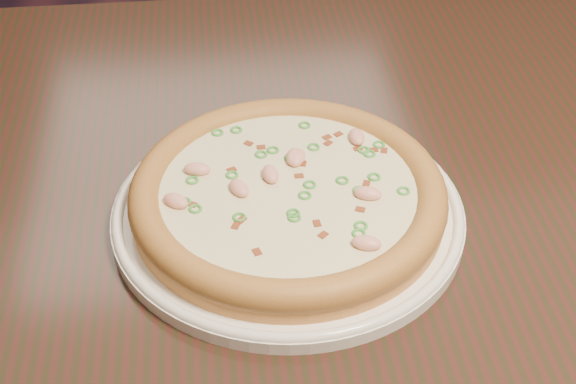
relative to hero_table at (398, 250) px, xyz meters
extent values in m
plane|color=black|center=(-0.13, 0.41, -0.65)|extent=(9.00, 9.00, 0.00)
cube|color=black|center=(0.00, 0.00, 0.08)|extent=(1.20, 0.80, 0.04)
cylinder|color=white|center=(-0.12, -0.05, 0.10)|extent=(0.31, 0.31, 0.01)
torus|color=white|center=(-0.12, -0.05, 0.11)|extent=(0.31, 0.31, 0.01)
cylinder|color=#CC8B3F|center=(-0.12, -0.05, 0.12)|extent=(0.27, 0.27, 0.02)
torus|color=#AB783B|center=(-0.12, -0.05, 0.13)|extent=(0.28, 0.28, 0.03)
cylinder|color=beige|center=(-0.12, -0.05, 0.13)|extent=(0.23, 0.23, 0.00)
ellipsoid|color=#F2B29E|center=(-0.11, -0.01, 0.14)|extent=(0.02, 0.03, 0.01)
ellipsoid|color=#F2B29E|center=(-0.05, 0.01, 0.14)|extent=(0.02, 0.02, 0.01)
ellipsoid|color=#F2B29E|center=(-0.11, -0.01, 0.14)|extent=(0.02, 0.03, 0.01)
ellipsoid|color=#F2B29E|center=(-0.05, -0.07, 0.14)|extent=(0.03, 0.02, 0.01)
ellipsoid|color=#F2B29E|center=(-0.20, -0.02, 0.14)|extent=(0.03, 0.02, 0.01)
ellipsoid|color=#F2B29E|center=(-0.22, -0.06, 0.14)|extent=(0.03, 0.03, 0.01)
ellipsoid|color=#F2B29E|center=(-0.13, -0.03, 0.14)|extent=(0.02, 0.03, 0.01)
ellipsoid|color=#F2B29E|center=(-0.16, -0.05, 0.14)|extent=(0.02, 0.03, 0.01)
ellipsoid|color=#F2B29E|center=(-0.07, -0.13, 0.14)|extent=(0.03, 0.02, 0.01)
cube|color=maroon|center=(-0.10, -0.11, 0.13)|extent=(0.01, 0.01, 0.00)
cube|color=maroon|center=(-0.10, -0.02, 0.13)|extent=(0.01, 0.01, 0.00)
cube|color=maroon|center=(-0.08, 0.02, 0.13)|extent=(0.01, 0.01, 0.00)
cube|color=maroon|center=(-0.04, 0.00, 0.13)|extent=(0.01, 0.01, 0.00)
cube|color=maroon|center=(-0.17, -0.10, 0.13)|extent=(0.01, 0.01, 0.00)
cube|color=maroon|center=(-0.05, 0.00, 0.13)|extent=(0.01, 0.01, 0.00)
cube|color=maroon|center=(-0.20, -0.06, 0.13)|extent=(0.01, 0.01, 0.00)
cube|color=maroon|center=(-0.15, 0.02, 0.13)|extent=(0.01, 0.01, 0.00)
cube|color=maroon|center=(-0.15, -0.13, 0.13)|extent=(0.01, 0.01, 0.00)
cube|color=maroon|center=(-0.11, -0.04, 0.13)|extent=(0.01, 0.01, 0.00)
cube|color=maroon|center=(-0.08, 0.01, 0.13)|extent=(0.01, 0.01, 0.00)
cube|color=maroon|center=(-0.10, -0.10, 0.13)|extent=(0.01, 0.01, 0.00)
cube|color=maroon|center=(-0.14, 0.01, 0.13)|extent=(0.01, 0.01, 0.00)
cube|color=maroon|center=(-0.06, 0.02, 0.13)|extent=(0.01, 0.01, 0.00)
cube|color=maroon|center=(-0.14, -0.04, 0.13)|extent=(0.01, 0.01, 0.00)
cube|color=maroon|center=(-0.05, -0.05, 0.13)|extent=(0.01, 0.01, 0.00)
cube|color=maroon|center=(-0.16, -0.09, 0.13)|extent=(0.01, 0.01, 0.00)
cube|color=maroon|center=(-0.06, -0.09, 0.13)|extent=(0.01, 0.01, 0.00)
cube|color=maroon|center=(-0.17, -0.02, 0.13)|extent=(0.01, 0.01, 0.00)
cube|color=maroon|center=(-0.03, -0.01, 0.13)|extent=(0.01, 0.01, 0.00)
torus|color=green|center=(-0.20, -0.03, 0.13)|extent=(0.02, 0.02, 0.00)
torus|color=green|center=(-0.11, -0.06, 0.13)|extent=(0.02, 0.02, 0.00)
torus|color=green|center=(-0.07, -0.11, 0.13)|extent=(0.01, 0.01, 0.00)
torus|color=green|center=(-0.04, -0.04, 0.13)|extent=(0.02, 0.02, 0.00)
torus|color=green|center=(-0.09, 0.04, 0.13)|extent=(0.01, 0.01, 0.00)
torus|color=green|center=(-0.06, -0.06, 0.13)|extent=(0.02, 0.02, 0.00)
torus|color=green|center=(-0.18, 0.04, 0.13)|extent=(0.01, 0.01, 0.00)
torus|color=green|center=(-0.14, 0.00, 0.13)|extent=(0.01, 0.01, 0.00)
torus|color=green|center=(-0.03, 0.00, 0.13)|extent=(0.02, 0.02, 0.00)
torus|color=green|center=(-0.10, -0.05, 0.13)|extent=(0.01, 0.01, 0.00)
torus|color=green|center=(-0.16, 0.04, 0.13)|extent=(0.01, 0.01, 0.00)
torus|color=green|center=(-0.04, 0.00, 0.13)|extent=(0.01, 0.01, 0.00)
torus|color=green|center=(-0.16, -0.09, 0.13)|extent=(0.01, 0.01, 0.00)
torus|color=green|center=(-0.13, 0.01, 0.13)|extent=(0.02, 0.02, 0.00)
torus|color=green|center=(-0.21, -0.06, 0.13)|extent=(0.01, 0.01, 0.00)
torus|color=green|center=(-0.07, -0.05, 0.13)|extent=(0.01, 0.01, 0.00)
torus|color=green|center=(-0.02, -0.07, 0.13)|extent=(0.02, 0.02, 0.00)
torus|color=green|center=(-0.09, 0.01, 0.13)|extent=(0.02, 0.02, 0.00)
torus|color=green|center=(-0.04, -0.01, 0.13)|extent=(0.01, 0.01, 0.00)
torus|color=green|center=(-0.11, -0.01, 0.13)|extent=(0.02, 0.02, 0.00)
torus|color=green|center=(-0.12, -0.09, 0.13)|extent=(0.02, 0.02, 0.00)
torus|color=green|center=(-0.12, -0.09, 0.13)|extent=(0.02, 0.02, 0.00)
torus|color=green|center=(-0.20, -0.07, 0.13)|extent=(0.01, 0.01, 0.00)
torus|color=green|center=(-0.07, -0.12, 0.13)|extent=(0.01, 0.01, 0.00)
torus|color=green|center=(-0.17, -0.03, 0.13)|extent=(0.02, 0.02, 0.00)
camera|label=1|loc=(-0.18, -0.59, 0.57)|focal=50.00mm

